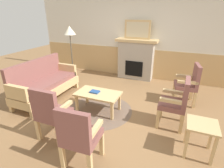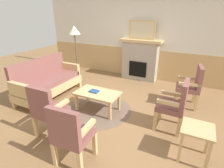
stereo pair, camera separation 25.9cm
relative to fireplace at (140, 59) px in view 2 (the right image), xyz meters
The scene contains 14 objects.
ground_plane 2.44m from the fireplace, 90.00° to the right, with size 14.00×14.00×0.00m, color olive.
wall_back 0.70m from the fireplace, 90.00° to the left, with size 7.20×0.14×2.70m.
fireplace is the anchor object (origin of this frame).
framed_picture 0.91m from the fireplace, 90.00° to the left, with size 0.80×0.04×0.56m.
couch 2.86m from the fireplace, 126.80° to the right, with size 0.70×1.80×0.98m.
coffee_table 2.36m from the fireplace, 94.66° to the right, with size 0.96×0.56×0.44m.
round_rug 2.43m from the fireplace, 94.66° to the right, with size 1.51×1.51×0.01m, color brown.
book_on_table 2.36m from the fireplace, 96.55° to the right, with size 0.20×0.15×0.03m, color navy.
armchair_near_fireplace 2.68m from the fireplace, 57.86° to the right, with size 0.49×0.49×0.98m.
armchair_by_window_left 2.02m from the fireplace, 36.46° to the right, with size 0.55×0.55×0.98m.
armchair_front_left 3.80m from the fireplace, 86.09° to the right, with size 0.51×0.51×0.98m.
armchair_front_center 3.50m from the fireplace, 98.21° to the right, with size 0.49×0.49×0.98m.
side_table 3.43m from the fireplace, 57.74° to the right, with size 0.44×0.44×0.55m.
floor_lamp_by_couch 2.18m from the fireplace, 153.99° to the right, with size 0.36×0.36×1.68m.
Camera 2 is at (1.65, -2.94, 2.10)m, focal length 28.17 mm.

